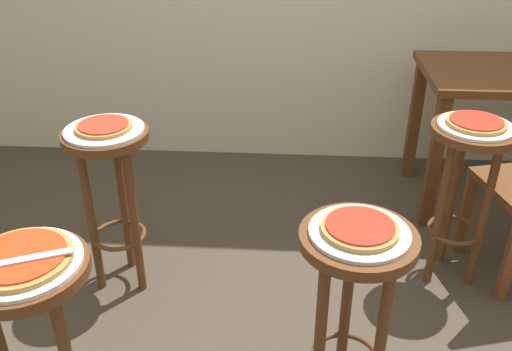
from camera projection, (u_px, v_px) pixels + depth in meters
The scene contains 14 objects.
ground_plane at pixel (295, 336), 2.22m from camera, with size 6.00×6.00×0.00m, color #42382D.
stool_foreground at pixel (38, 324), 1.54m from camera, with size 0.34×0.34×0.74m.
serving_plate_foreground at pixel (22, 263), 1.44m from camera, with size 0.31×0.31×0.01m, color silver.
pizza_foreground at pixel (21, 258), 1.43m from camera, with size 0.27×0.27×0.02m.
stool_middle at pixel (353, 292), 1.66m from camera, with size 0.34×0.34×0.74m.
serving_plate_middle at pixel (359, 233), 1.56m from camera, with size 0.29×0.29×0.01m, color silver.
pizza_middle at pixel (360, 228), 1.55m from camera, with size 0.22×0.22×0.02m.
stool_leftside at pixel (111, 178), 2.27m from camera, with size 0.34×0.34×0.74m.
serving_plate_leftside at pixel (104, 130), 2.16m from camera, with size 0.31×0.31×0.01m, color silver.
pizza_leftside at pixel (104, 126), 2.15m from camera, with size 0.22×0.22×0.02m.
stool_rear at pixel (466, 174), 2.30m from camera, with size 0.34×0.34×0.74m.
serving_plate_rear at pixel (476, 126), 2.20m from camera, with size 0.29×0.29×0.01m, color white.
pizza_rear at pixel (476, 122), 2.19m from camera, with size 0.23×0.23×0.02m.
pizza_server_knife at pixel (28, 259), 1.41m from camera, with size 0.22×0.02×0.01m, color silver.
Camera 1 is at (-0.05, -1.63, 1.64)m, focal length 39.04 mm.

